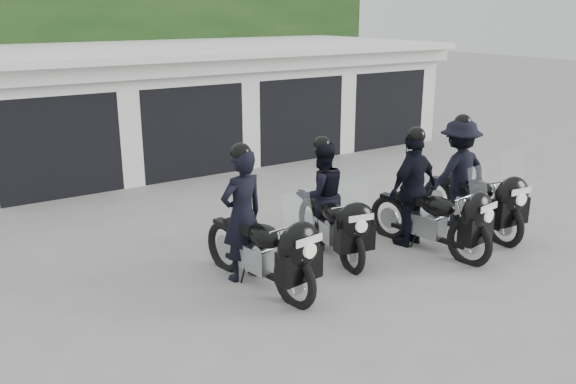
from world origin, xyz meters
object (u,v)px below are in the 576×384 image
police_bike_a (257,231)px  police_bike_c (423,197)px  police_bike_b (327,203)px  police_bike_d (466,180)px

police_bike_a → police_bike_c: bearing=-12.2°
police_bike_b → police_bike_a: bearing=-152.6°
police_bike_b → police_bike_c: police_bike_c is taller
police_bike_b → police_bike_d: 2.86m
police_bike_a → police_bike_b: (1.64, 0.52, -0.02)m
police_bike_c → police_bike_d: bearing=2.5°
police_bike_a → police_bike_c: police_bike_a is taller
police_bike_a → police_bike_d: police_bike_d is taller
police_bike_c → police_bike_d: (1.37, 0.27, 0.02)m
police_bike_b → police_bike_c: bearing=-17.2°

